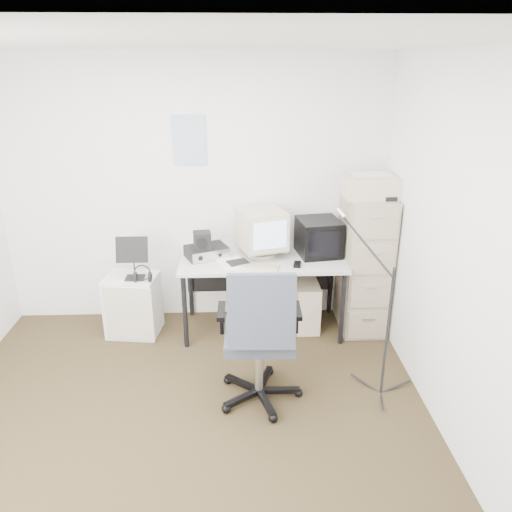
{
  "coord_description": "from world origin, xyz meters",
  "views": [
    {
      "loc": [
        0.4,
        -2.78,
        2.42
      ],
      "look_at": [
        0.55,
        0.95,
        0.95
      ],
      "focal_mm": 35.0,
      "sensor_mm": 36.0,
      "label": 1
    }
  ],
  "objects_px": {
    "desk": "(262,294)",
    "side_cart": "(133,305)",
    "office_chair": "(259,333)",
    "filing_cabinet": "(364,263)"
  },
  "relations": [
    {
      "from": "desk",
      "to": "side_cart",
      "type": "relative_size",
      "value": 2.61
    },
    {
      "from": "office_chair",
      "to": "side_cart",
      "type": "bearing_deg",
      "value": 138.69
    },
    {
      "from": "filing_cabinet",
      "to": "desk",
      "type": "relative_size",
      "value": 0.87
    },
    {
      "from": "filing_cabinet",
      "to": "desk",
      "type": "distance_m",
      "value": 0.99
    },
    {
      "from": "desk",
      "to": "office_chair",
      "type": "height_order",
      "value": "office_chair"
    },
    {
      "from": "filing_cabinet",
      "to": "desk",
      "type": "bearing_deg",
      "value": -178.19
    },
    {
      "from": "filing_cabinet",
      "to": "side_cart",
      "type": "bearing_deg",
      "value": -178.67
    },
    {
      "from": "desk",
      "to": "side_cart",
      "type": "xyz_separation_m",
      "value": [
        -1.21,
        -0.02,
        -0.08
      ]
    },
    {
      "from": "filing_cabinet",
      "to": "office_chair",
      "type": "distance_m",
      "value": 1.5
    },
    {
      "from": "side_cart",
      "to": "desk",
      "type": "bearing_deg",
      "value": 8.18
    }
  ]
}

